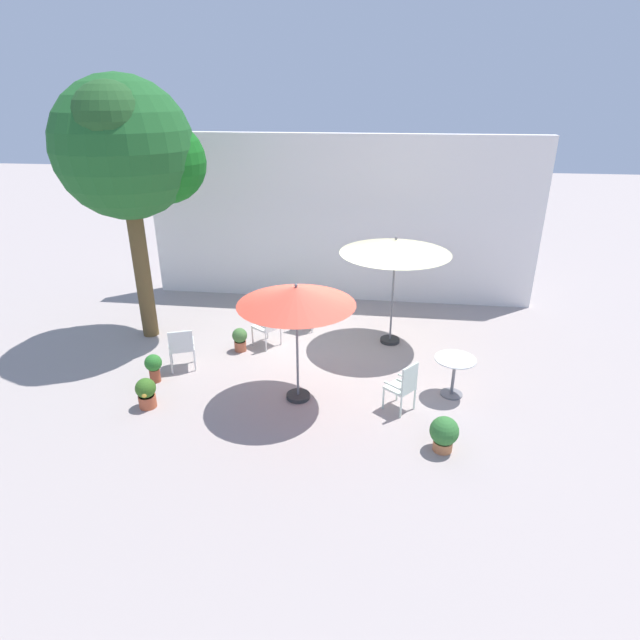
# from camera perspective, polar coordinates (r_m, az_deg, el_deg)

# --- Properties ---
(ground_plane) EXTENTS (60.00, 60.00, 0.00)m
(ground_plane) POSITION_cam_1_polar(r_m,az_deg,el_deg) (10.91, 0.07, -4.88)
(ground_plane) COLOR #A59792
(villa_facade) EXTENTS (10.21, 0.30, 4.33)m
(villa_facade) POSITION_cam_1_polar(r_m,az_deg,el_deg) (13.84, 2.22, 10.98)
(villa_facade) COLOR white
(villa_facade) RESTS_ON ground
(shade_tree) EXTENTS (3.00, 2.86, 5.62)m
(shade_tree) POSITION_cam_1_polar(r_m,az_deg,el_deg) (11.79, -20.51, 17.30)
(shade_tree) COLOR brown
(shade_tree) RESTS_ON ground
(patio_umbrella_0) EXTENTS (2.39, 2.39, 2.47)m
(patio_umbrella_0) POSITION_cam_1_polar(r_m,az_deg,el_deg) (11.16, 8.35, 7.97)
(patio_umbrella_0) COLOR #2D2D2D
(patio_umbrella_0) RESTS_ON ground
(patio_umbrella_1) EXTENTS (2.08, 2.08, 2.27)m
(patio_umbrella_1) POSITION_cam_1_polar(r_m,az_deg,el_deg) (8.86, -2.65, 2.56)
(patio_umbrella_1) COLOR #2D2D2D
(patio_umbrella_1) RESTS_ON ground
(cafe_table_0) EXTENTS (0.75, 0.75, 0.77)m
(cafe_table_0) POSITION_cam_1_polar(r_m,az_deg,el_deg) (9.91, 14.62, -5.34)
(cafe_table_0) COLOR white
(cafe_table_0) RESTS_ON ground
(patio_chair_0) EXTENTS (0.68, 0.68, 0.89)m
(patio_chair_0) POSITION_cam_1_polar(r_m,az_deg,el_deg) (11.50, -5.70, -0.54)
(patio_chair_0) COLOR white
(patio_chair_0) RESTS_ON ground
(patio_chair_1) EXTENTS (0.61, 0.61, 0.96)m
(patio_chair_1) POSITION_cam_1_polar(r_m,az_deg,el_deg) (9.25, 9.26, -7.08)
(patio_chair_1) COLOR silver
(patio_chair_1) RESTS_ON ground
(patio_chair_2) EXTENTS (0.63, 0.59, 0.91)m
(patio_chair_2) POSITION_cam_1_polar(r_m,az_deg,el_deg) (10.83, -15.07, -2.78)
(patio_chair_2) COLOR white
(patio_chair_2) RESTS_ON ground
(patio_chair_3) EXTENTS (0.59, 0.61, 0.91)m
(patio_chair_3) POSITION_cam_1_polar(r_m,az_deg,el_deg) (12.29, -1.45, 1.19)
(patio_chair_3) COLOR silver
(patio_chair_3) RESTS_ON ground
(potted_plant_0) EXTENTS (0.33, 0.33, 0.53)m
(potted_plant_0) POSITION_cam_1_polar(r_m,az_deg,el_deg) (11.47, -8.85, -2.04)
(potted_plant_0) COLOR #A9593C
(potted_plant_0) RESTS_ON ground
(potted_plant_1) EXTENTS (0.44, 0.44, 0.66)m
(potted_plant_1) POSITION_cam_1_polar(r_m,az_deg,el_deg) (13.14, -3.78, 2.09)
(potted_plant_1) COLOR #BF573D
(potted_plant_1) RESTS_ON ground
(potted_plant_2) EXTENTS (0.33, 0.33, 0.58)m
(potted_plant_2) POSITION_cam_1_polar(r_m,az_deg,el_deg) (10.63, -17.92, -4.84)
(potted_plant_2) COLOR #9C492F
(potted_plant_2) RESTS_ON ground
(potted_plant_3) EXTENTS (0.46, 0.46, 0.60)m
(potted_plant_3) POSITION_cam_1_polar(r_m,az_deg,el_deg) (8.55, 13.55, -12.05)
(potted_plant_3) COLOR #BE7447
(potted_plant_3) RESTS_ON ground
(potted_plant_4) EXTENTS (0.37, 0.38, 0.57)m
(potted_plant_4) POSITION_cam_1_polar(r_m,az_deg,el_deg) (9.87, -18.66, -7.58)
(potted_plant_4) COLOR #B25536
(potted_plant_4) RESTS_ON ground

